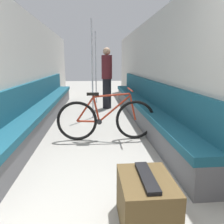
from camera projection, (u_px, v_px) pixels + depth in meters
The scene contains 9 objects.
wall_left at pixel (31, 70), 4.67m from camera, with size 0.10×10.58×2.30m, color beige.
wall_right at pixel (153, 70), 4.89m from camera, with size 0.10×10.58×2.30m, color beige.
bench_seat_row_left at pixel (45, 108), 4.89m from camera, with size 0.40×6.29×0.93m.
bench_seat_row_right at pixel (142, 106), 5.07m from camera, with size 0.40×6.29×0.93m.
bicycle at pixel (106, 119), 3.72m from camera, with size 1.68×0.46×0.88m.
grab_pole_near at pixel (92, 71), 5.07m from camera, with size 0.08×0.08×2.28m.
grab_pole_far at pixel (96, 69), 7.11m from camera, with size 0.08×0.08×2.28m.
passenger_standing at pixel (107, 78), 6.24m from camera, with size 0.30×0.30×1.72m.
luggage_bag at pixel (146, 201), 1.76m from camera, with size 0.42×0.55×0.44m.
Camera 1 is at (-0.01, -1.19, 1.30)m, focal length 35.00 mm.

